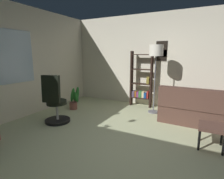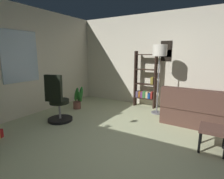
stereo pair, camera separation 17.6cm
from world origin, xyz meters
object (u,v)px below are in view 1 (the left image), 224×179
Objects in this scene: bookshelf at (141,83)px; office_chair at (55,105)px; footstool at (212,129)px; potted_plant at (74,99)px; couch at (214,111)px; floor_lamp at (156,56)px.

office_chair is at bearing 149.59° from bookshelf.
footstool is 0.66× the size of potted_plant.
bookshelf reaches higher than couch.
office_chair is (-1.60, 3.16, 0.14)m from couch.
couch is at bearing -63.16° from office_chair.
potted_plant is at bearing 78.92° from footstool.
bookshelf is at bearing 45.03° from footstool.
bookshelf is at bearing -30.41° from office_chair.
potted_plant is (1.04, 0.31, -0.16)m from office_chair.
footstool is 3.45m from potted_plant.
bookshelf is at bearing 73.10° from couch.
couch is 1.30× the size of bookshelf.
bookshelf reaches higher than office_chair.
potted_plant is (-1.13, 1.59, -0.44)m from bookshelf.
floor_lamp reaches higher than footstool.
footstool is 2.57m from bookshelf.
floor_lamp is (1.74, -1.77, 1.06)m from office_chair.
floor_lamp is 2.86× the size of potted_plant.
couch is 1.92× the size of office_chair.
footstool is 2.21m from floor_lamp.
bookshelf is (1.80, 1.80, 0.37)m from footstool.
potted_plant is (-0.56, 3.47, -0.01)m from couch.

